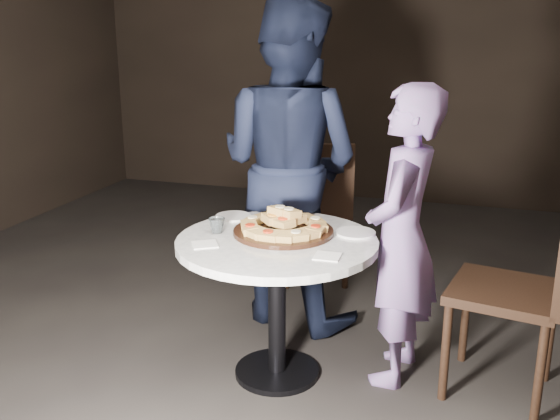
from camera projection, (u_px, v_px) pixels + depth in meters
name	position (u px, v px, depth m)	size (l,w,h in m)	color
floor	(280.00, 365.00, 3.26)	(7.00, 7.00, 0.00)	black
table	(277.00, 265.00, 3.01)	(0.97, 0.97, 0.73)	black
serving_board	(283.00, 231.00, 3.05)	(0.49, 0.49, 0.02)	black
focaccia_pile	(283.00, 223.00, 3.04)	(0.44, 0.43, 0.12)	tan
plate_left	(233.00, 216.00, 3.31)	(0.19, 0.19, 0.01)	white
plate_right	(356.00, 233.00, 3.04)	(0.20, 0.20, 0.01)	white
water_glass	(217.00, 225.00, 3.05)	(0.08, 0.08, 0.08)	silver
napkin_near	(205.00, 244.00, 2.89)	(0.11, 0.11, 0.01)	white
napkin_far	(327.00, 256.00, 2.74)	(0.11, 0.11, 0.01)	white
chair_far	(316.00, 203.00, 4.16)	(0.59, 0.61, 0.99)	black
chair_right	(531.00, 280.00, 2.83)	(0.58, 0.56, 1.02)	black
diner_navy	(289.00, 165.00, 3.59)	(0.91, 0.71, 1.87)	black
diner_teal	(402.00, 237.00, 2.98)	(0.53, 0.35, 1.46)	slate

